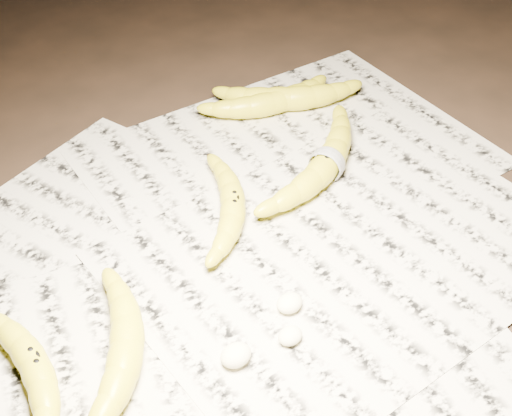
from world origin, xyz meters
TOP-DOWN VIEW (x-y plane):
  - ground at (0.00, 0.00)m, footprint 3.00×3.00m
  - newspaper_patch at (-0.02, 0.00)m, footprint 0.90×0.70m
  - banana_left_a at (-0.29, -0.02)m, footprint 0.07×0.20m
  - banana_left_b at (-0.21, -0.06)m, footprint 0.17×0.19m
  - banana_center at (0.02, 0.05)m, footprint 0.16×0.18m
  - banana_taped at (0.18, 0.04)m, footprint 0.25×0.15m
  - banana_upper_a at (0.25, 0.20)m, footprint 0.20×0.17m
  - banana_upper_b at (0.22, 0.21)m, footprint 0.20×0.11m
  - measuring_tape at (0.18, 0.04)m, footprint 0.02×0.05m
  - flesh_chunk_a at (-0.12, -0.14)m, footprint 0.04×0.03m
  - flesh_chunk_b at (-0.06, -0.15)m, footprint 0.03×0.02m
  - flesh_chunk_c at (-0.03, -0.12)m, footprint 0.03×0.03m

SIDE VIEW (x-z plane):
  - ground at x=0.00m, z-range 0.00..0.00m
  - newspaper_patch at x=-0.02m, z-range 0.00..0.01m
  - flesh_chunk_b at x=-0.06m, z-range 0.01..0.02m
  - flesh_chunk_c at x=-0.03m, z-range 0.01..0.03m
  - flesh_chunk_a at x=-0.12m, z-range 0.01..0.03m
  - banana_left_a at x=-0.29m, z-range 0.01..0.04m
  - banana_center at x=0.02m, z-range 0.01..0.04m
  - banana_upper_b at x=0.22m, z-range 0.01..0.05m
  - banana_left_b at x=-0.21m, z-range 0.01..0.05m
  - banana_upper_a at x=0.25m, z-range 0.01..0.05m
  - banana_taped at x=0.18m, z-range 0.01..0.05m
  - measuring_tape at x=0.18m, z-range 0.00..0.05m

